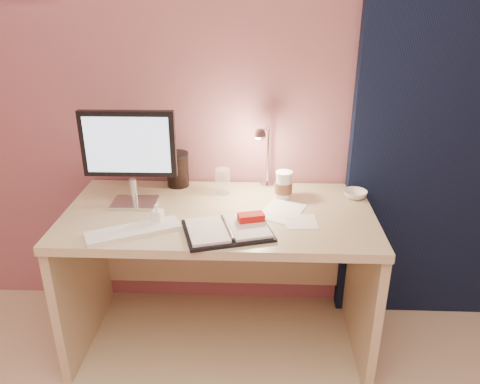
{
  "coord_description": "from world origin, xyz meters",
  "views": [
    {
      "loc": [
        0.17,
        -0.52,
        1.66
      ],
      "look_at": [
        0.1,
        1.33,
        0.85
      ],
      "focal_mm": 35.0,
      "sensor_mm": 36.0,
      "label": 1
    }
  ],
  "objects_px": {
    "desk_lamp": "(275,152)",
    "keyboard": "(133,231)",
    "bowl": "(355,194)",
    "lotion_bottle": "(158,214)",
    "planner": "(230,229)",
    "monitor": "(129,150)",
    "clear_cup": "(223,181)",
    "desk": "(221,246)",
    "coffee_cup": "(284,185)",
    "dark_jar": "(178,171)"
  },
  "relations": [
    {
      "from": "dark_jar",
      "to": "bowl",
      "type": "bearing_deg",
      "value": -7.6
    },
    {
      "from": "coffee_cup",
      "to": "dark_jar",
      "type": "height_order",
      "value": "dark_jar"
    },
    {
      "from": "keyboard",
      "to": "dark_jar",
      "type": "bearing_deg",
      "value": 51.77
    },
    {
      "from": "monitor",
      "to": "keyboard",
      "type": "height_order",
      "value": "monitor"
    },
    {
      "from": "monitor",
      "to": "planner",
      "type": "height_order",
      "value": "monitor"
    },
    {
      "from": "lotion_bottle",
      "to": "desk",
      "type": "bearing_deg",
      "value": 38.75
    },
    {
      "from": "coffee_cup",
      "to": "lotion_bottle",
      "type": "distance_m",
      "value": 0.62
    },
    {
      "from": "monitor",
      "to": "bowl",
      "type": "bearing_deg",
      "value": 5.86
    },
    {
      "from": "monitor",
      "to": "desk_lamp",
      "type": "bearing_deg",
      "value": 14.29
    },
    {
      "from": "monitor",
      "to": "planner",
      "type": "distance_m",
      "value": 0.58
    },
    {
      "from": "monitor",
      "to": "clear_cup",
      "type": "distance_m",
      "value": 0.48
    },
    {
      "from": "planner",
      "to": "lotion_bottle",
      "type": "bearing_deg",
      "value": 153.12
    },
    {
      "from": "planner",
      "to": "coffee_cup",
      "type": "relative_size",
      "value": 3.11
    },
    {
      "from": "lotion_bottle",
      "to": "desk_lamp",
      "type": "relative_size",
      "value": 0.28
    },
    {
      "from": "planner",
      "to": "coffee_cup",
      "type": "distance_m",
      "value": 0.43
    },
    {
      "from": "coffee_cup",
      "to": "lotion_bottle",
      "type": "height_order",
      "value": "coffee_cup"
    },
    {
      "from": "bowl",
      "to": "dark_jar",
      "type": "relative_size",
      "value": 0.72
    },
    {
      "from": "dark_jar",
      "to": "desk",
      "type": "bearing_deg",
      "value": -43.55
    },
    {
      "from": "planner",
      "to": "desk_lamp",
      "type": "bearing_deg",
      "value": 48.99
    },
    {
      "from": "desk",
      "to": "clear_cup",
      "type": "height_order",
      "value": "clear_cup"
    },
    {
      "from": "keyboard",
      "to": "desk_lamp",
      "type": "xyz_separation_m",
      "value": [
        0.59,
        0.44,
        0.2
      ]
    },
    {
      "from": "clear_cup",
      "to": "desk",
      "type": "bearing_deg",
      "value": -91.11
    },
    {
      "from": "desk",
      "to": "lotion_bottle",
      "type": "distance_m",
      "value": 0.42
    },
    {
      "from": "bowl",
      "to": "clear_cup",
      "type": "bearing_deg",
      "value": 177.42
    },
    {
      "from": "desk_lamp",
      "to": "dark_jar",
      "type": "bearing_deg",
      "value": -164.89
    },
    {
      "from": "bowl",
      "to": "lotion_bottle",
      "type": "xyz_separation_m",
      "value": [
        -0.89,
        -0.31,
        0.03
      ]
    },
    {
      "from": "keyboard",
      "to": "clear_cup",
      "type": "xyz_separation_m",
      "value": [
        0.34,
        0.42,
        0.05
      ]
    },
    {
      "from": "lotion_bottle",
      "to": "dark_jar",
      "type": "relative_size",
      "value": 0.6
    },
    {
      "from": "planner",
      "to": "coffee_cup",
      "type": "bearing_deg",
      "value": 39.87
    },
    {
      "from": "keyboard",
      "to": "dark_jar",
      "type": "relative_size",
      "value": 2.46
    },
    {
      "from": "desk",
      "to": "lotion_bottle",
      "type": "height_order",
      "value": "lotion_bottle"
    },
    {
      "from": "desk_lamp",
      "to": "keyboard",
      "type": "bearing_deg",
      "value": -120.9
    },
    {
      "from": "dark_jar",
      "to": "desk_lamp",
      "type": "relative_size",
      "value": 0.48
    },
    {
      "from": "bowl",
      "to": "lotion_bottle",
      "type": "height_order",
      "value": "lotion_bottle"
    },
    {
      "from": "lotion_bottle",
      "to": "dark_jar",
      "type": "xyz_separation_m",
      "value": [
        0.02,
        0.42,
        0.03
      ]
    },
    {
      "from": "monitor",
      "to": "dark_jar",
      "type": "height_order",
      "value": "monitor"
    },
    {
      "from": "desk",
      "to": "monitor",
      "type": "xyz_separation_m",
      "value": [
        -0.4,
        -0.01,
        0.49
      ]
    },
    {
      "from": "desk",
      "to": "bowl",
      "type": "relative_size",
      "value": 12.28
    },
    {
      "from": "monitor",
      "to": "bowl",
      "type": "height_order",
      "value": "monitor"
    },
    {
      "from": "desk",
      "to": "planner",
      "type": "bearing_deg",
      "value": -77.15
    },
    {
      "from": "planner",
      "to": "desk",
      "type": "bearing_deg",
      "value": 86.66
    },
    {
      "from": "bowl",
      "to": "desk_lamp",
      "type": "bearing_deg",
      "value": 171.78
    },
    {
      "from": "dark_jar",
      "to": "desk_lamp",
      "type": "bearing_deg",
      "value": -7.11
    },
    {
      "from": "bowl",
      "to": "desk",
      "type": "bearing_deg",
      "value": -170.83
    },
    {
      "from": "coffee_cup",
      "to": "lotion_bottle",
      "type": "bearing_deg",
      "value": -151.7
    },
    {
      "from": "coffee_cup",
      "to": "desk",
      "type": "bearing_deg",
      "value": -162.48
    },
    {
      "from": "dark_jar",
      "to": "planner",
      "type": "bearing_deg",
      "value": -58.79
    },
    {
      "from": "desk",
      "to": "clear_cup",
      "type": "relative_size",
      "value": 11.15
    },
    {
      "from": "keyboard",
      "to": "coffee_cup",
      "type": "distance_m",
      "value": 0.74
    },
    {
      "from": "monitor",
      "to": "coffee_cup",
      "type": "bearing_deg",
      "value": 8.2
    }
  ]
}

